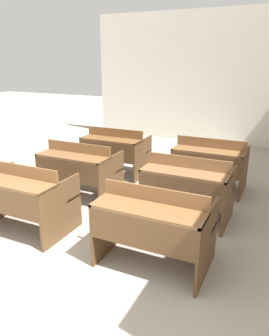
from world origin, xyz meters
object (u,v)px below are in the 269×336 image
object	(u,v)px
bench_second_right	(187,185)
bench_third_right	(210,162)
bench_front_right	(154,224)
bench_second_left	(79,168)
bench_front_left	(23,195)
bench_third_left	(115,150)

from	to	relation	value
bench_second_right	bench_third_right	world-z (taller)	same
bench_front_right	bench_second_left	size ratio (longest dim) A/B	1.00
bench_second_left	bench_front_left	bearing A→B (deg)	-90.40
bench_front_left	bench_front_right	world-z (taller)	same
bench_front_right	bench_third_right	world-z (taller)	same
bench_front_right	bench_front_left	bearing A→B (deg)	-179.52
bench_second_left	bench_third_right	world-z (taller)	same
bench_third_left	bench_front_left	bearing A→B (deg)	-89.67
bench_front_right	bench_third_left	world-z (taller)	same
bench_front_left	bench_second_right	world-z (taller)	same
bench_second_left	bench_third_right	xyz separation A→B (m)	(1.68, 1.12, 0.00)
bench_front_left	bench_third_right	xyz separation A→B (m)	(1.69, 2.27, 0.00)
bench_third_left	bench_second_left	bearing A→B (deg)	-88.94
bench_front_left	bench_second_left	bearing A→B (deg)	89.60
bench_third_left	bench_second_right	bearing A→B (deg)	-34.28
bench_front_right	bench_third_left	bearing A→B (deg)	126.43
bench_front_left	bench_front_right	xyz separation A→B (m)	(1.67, 0.01, 0.00)
bench_second_left	bench_third_right	bearing A→B (deg)	33.73
bench_front_left	bench_second_left	size ratio (longest dim) A/B	1.00
bench_second_left	bench_third_left	bearing A→B (deg)	91.06
bench_front_right	bench_second_left	distance (m)	2.01
bench_third_right	bench_third_left	bearing A→B (deg)	179.09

